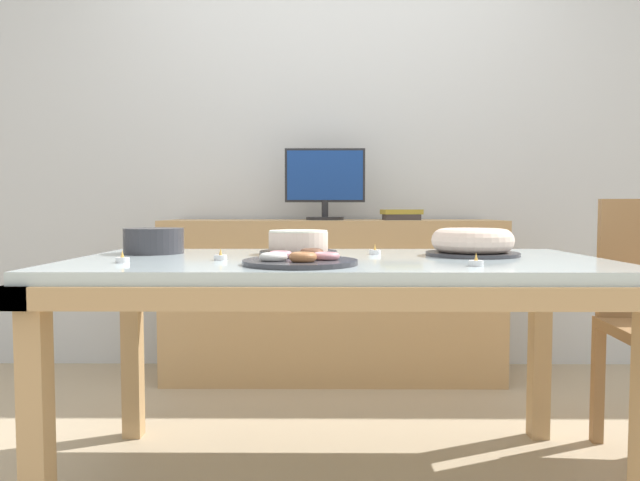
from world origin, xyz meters
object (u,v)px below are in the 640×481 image
tealight_centre (476,262)px  tealight_near_cakes (221,257)px  cake_chocolate_round (298,243)px  plate_stack (154,241)px  tealight_right_edge (468,248)px  tealight_left_edge (375,252)px  computer_monitor (325,184)px  pastry_platter (300,260)px  book_stack (401,215)px  cake_golden_bundt (472,243)px  tealight_near_front (122,259)px

tealight_centre → tealight_near_cakes: (-0.74, 0.18, 0.00)m
cake_chocolate_round → plate_stack: size_ratio=1.30×
tealight_centre → tealight_right_edge: size_ratio=1.00×
tealight_right_edge → tealight_left_edge: bearing=-153.9°
tealight_near_cakes → plate_stack: bearing=137.0°
computer_monitor → tealight_centre: 1.54m
pastry_platter → tealight_left_edge: size_ratio=8.23×
book_stack → tealight_near_cakes: (-0.73, -1.27, -0.12)m
book_stack → cake_chocolate_round: (-0.50, -1.04, -0.09)m
tealight_left_edge → plate_stack: bearing=176.8°
book_stack → plate_stack: (-1.02, -1.00, -0.08)m
cake_chocolate_round → pastry_platter: (0.02, -0.38, -0.03)m
book_stack → cake_golden_bundt: size_ratio=0.68×
tealight_centre → tealight_near_front: size_ratio=1.00×
computer_monitor → cake_golden_bundt: bearing=-65.6°
computer_monitor → book_stack: size_ratio=1.99×
plate_stack → tealight_right_edge: bearing=6.8°
plate_stack → tealight_centre: size_ratio=5.25×
tealight_near_front → tealight_centre: bearing=-5.2°
tealight_left_edge → tealight_right_edge: 0.41m
pastry_platter → tealight_near_cakes: size_ratio=8.23×
pastry_platter → tealight_centre: (0.49, -0.04, -0.00)m
cake_golden_bundt → tealight_left_edge: cake_golden_bundt is taller
tealight_centre → computer_monitor: bearing=106.0°
tealight_left_edge → tealight_near_front: same height
book_stack → plate_stack: 1.43m
book_stack → tealight_left_edge: bearing=-102.6°
cake_golden_bundt → tealight_near_front: bearing=-166.5°
plate_stack → tealight_near_cakes: (0.29, -0.27, -0.03)m
book_stack → tealight_near_cakes: 1.47m
cake_chocolate_round → pastry_platter: cake_chocolate_round is taller
book_stack → tealight_near_front: book_stack is taller
book_stack → plate_stack: bearing=-135.4°
cake_chocolate_round → pastry_platter: 0.38m
book_stack → tealight_centre: size_ratio=5.34×
cake_golden_bundt → tealight_right_edge: (0.04, 0.23, -0.03)m
cake_golden_bundt → tealight_centre: (-0.08, -0.36, -0.03)m
cake_chocolate_round → tealight_left_edge: cake_chocolate_round is taller
plate_stack → tealight_near_cakes: plate_stack is taller
computer_monitor → tealight_near_front: bearing=-113.8°
cake_golden_bundt → tealight_right_edge: 0.24m
cake_chocolate_round → tealight_right_edge: bearing=14.9°
pastry_platter → plate_stack: size_ratio=1.57×
plate_stack → tealight_left_edge: size_ratio=5.25×
computer_monitor → cake_chocolate_round: 1.07m
cake_golden_bundt → tealight_left_edge: size_ratio=7.82×
cake_golden_bundt → pastry_platter: size_ratio=0.95×
tealight_left_edge → tealight_right_edge: size_ratio=1.00×
cake_chocolate_round → tealight_centre: 0.66m
computer_monitor → book_stack: (0.41, 0.00, -0.16)m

